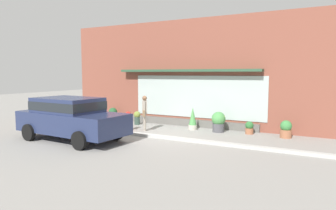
{
  "coord_description": "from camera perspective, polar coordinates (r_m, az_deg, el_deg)",
  "views": [
    {
      "loc": [
        6.6,
        -10.95,
        2.64
      ],
      "look_at": [
        -0.07,
        1.2,
        1.21
      ],
      "focal_mm": 33.19,
      "sensor_mm": 36.0,
      "label": 1
    }
  ],
  "objects": [
    {
      "name": "ground_plane",
      "position": [
        13.05,
        -2.26,
        -5.8
      ],
      "size": [
        60.0,
        60.0,
        0.0
      ],
      "primitive_type": "plane",
      "color": "gray"
    },
    {
      "name": "curb_strip",
      "position": [
        12.87,
        -2.72,
        -5.7
      ],
      "size": [
        14.0,
        0.24,
        0.12
      ],
      "primitive_type": "cube",
      "color": "#B2B2AD",
      "rests_on": "ground_plane"
    },
    {
      "name": "storefront",
      "position": [
        15.6,
        3.8,
        5.63
      ],
      "size": [
        14.0,
        0.81,
        5.28
      ],
      "color": "brown",
      "rests_on": "ground_plane"
    },
    {
      "name": "fire_hydrant",
      "position": [
        14.51,
        -7.31,
        -2.94
      ],
      "size": [
        0.43,
        0.41,
        0.87
      ],
      "color": "red",
      "rests_on": "ground_plane"
    },
    {
      "name": "pedestrian_with_handbag",
      "position": [
        14.23,
        -4.32,
        -1.02
      ],
      "size": [
        0.4,
        0.62,
        1.62
      ],
      "rotation": [
        0.0,
        0.0,
        5.23
      ],
      "color": "#9E9384",
      "rests_on": "ground_plane"
    },
    {
      "name": "parked_car_navy",
      "position": [
        12.79,
        -17.45,
        -1.98
      ],
      "size": [
        4.66,
        2.26,
        1.68
      ],
      "rotation": [
        0.0,
        0.0,
        -0.05
      ],
      "color": "navy",
      "rests_on": "ground_plane"
    },
    {
      "name": "potted_plant_low_front",
      "position": [
        14.58,
        4.56,
        -2.56
      ],
      "size": [
        0.4,
        0.4,
        1.05
      ],
      "color": "#B7B2A3",
      "rests_on": "ground_plane"
    },
    {
      "name": "potted_plant_window_left",
      "position": [
        17.51,
        -10.08,
        -1.57
      ],
      "size": [
        0.49,
        0.49,
        0.73
      ],
      "color": "#4C4C51",
      "rests_on": "ground_plane"
    },
    {
      "name": "potted_plant_window_right",
      "position": [
        13.98,
        14.71,
        -4.05
      ],
      "size": [
        0.35,
        0.35,
        0.56
      ],
      "color": "#9E6042",
      "rests_on": "ground_plane"
    },
    {
      "name": "potted_plant_near_hydrant",
      "position": [
        16.06,
        -5.69,
        -2.23
      ],
      "size": [
        0.35,
        0.35,
        0.69
      ],
      "color": "#33473D",
      "rests_on": "ground_plane"
    },
    {
      "name": "potted_plant_by_entrance",
      "position": [
        14.12,
        9.26,
        -2.97
      ],
      "size": [
        0.62,
        0.62,
        0.92
      ],
      "color": "#4C4C51",
      "rests_on": "ground_plane"
    },
    {
      "name": "potted_plant_window_center",
      "position": [
        13.6,
        20.84,
        -4.16
      ],
      "size": [
        0.46,
        0.46,
        0.73
      ],
      "color": "#9E6042",
      "rests_on": "ground_plane"
    }
  ]
}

